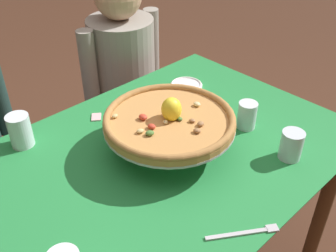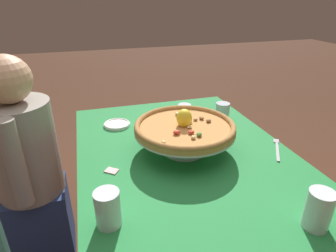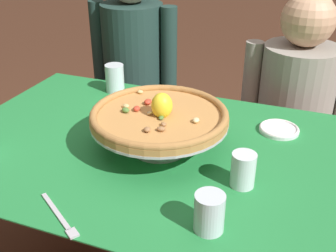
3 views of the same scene
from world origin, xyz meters
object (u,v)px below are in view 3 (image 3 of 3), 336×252
water_glass_front_right (209,215)px  diner_left (135,90)px  dinner_fork (60,217)px  sugar_packet (174,104)px  pizza_stand (160,127)px  diner_right (292,125)px  water_glass_side_right (243,172)px  water_glass_back_left (115,80)px  pizza (160,114)px  side_plate (279,129)px

water_glass_front_right → diner_left: bearing=123.4°
dinner_fork → sugar_packet: dinner_fork is taller
water_glass_front_right → sugar_packet: 0.72m
diner_left → pizza_stand: bearing=-59.1°
sugar_packet → diner_right: 0.63m
water_glass_front_right → water_glass_side_right: water_glass_side_right is taller
dinner_fork → water_glass_front_right: bearing=14.9°
water_glass_back_left → pizza: bearing=-45.8°
diner_left → diner_right: bearing=-2.9°
diner_right → sugar_packet: bearing=-137.7°
water_glass_back_left → diner_left: size_ratio=0.09×
pizza → diner_left: 0.94m
sugar_packet → dinner_fork: bearing=-92.8°
side_plate → diner_left: (-0.80, 0.51, -0.18)m
water_glass_front_right → diner_right: diner_right is taller
water_glass_side_right → side_plate: 0.36m
pizza_stand → diner_left: 0.92m
pizza → water_glass_side_right: size_ratio=4.28×
diner_right → pizza_stand: bearing=-117.0°
diner_right → water_glass_front_right: bearing=-96.3°
pizza → sugar_packet: bearing=102.4°
pizza_stand → water_glass_back_left: size_ratio=3.70×
sugar_packet → diner_right: diner_right is taller
diner_left → water_glass_front_right: bearing=-56.6°
diner_left → diner_right: diner_left is taller
water_glass_back_left → side_plate: 0.71m
water_glass_side_right → side_plate: (0.06, 0.36, -0.03)m
water_glass_side_right → side_plate: water_glass_side_right is taller
dinner_fork → diner_right: diner_right is taller
water_glass_front_right → side_plate: bearing=80.6°
sugar_packet → diner_left: (-0.39, 0.44, -0.17)m
side_plate → diner_left: size_ratio=0.11×
pizza_stand → water_glass_back_left: 0.50m
water_glass_front_right → water_glass_back_left: 0.91m
diner_left → pizza: bearing=-59.1°
pizza_stand → dinner_fork: pizza_stand is taller
pizza_stand → pizza: (0.00, -0.00, 0.05)m
water_glass_side_right → sugar_packet: 0.56m
dinner_fork → sugar_packet: bearing=87.2°
side_plate → diner_right: 0.52m
water_glass_front_right → side_plate: size_ratio=0.73×
pizza → dinner_fork: pizza is taller
water_glass_back_left → dinner_fork: water_glass_back_left is taller
sugar_packet → diner_left: 0.61m
water_glass_side_right → diner_left: size_ratio=0.08×
water_glass_back_left → diner_left: diner_left is taller
pizza_stand → side_plate: size_ratio=3.16×
water_glass_front_right → side_plate: (0.09, 0.56, -0.03)m
pizza → diner_right: (0.37, 0.72, -0.32)m
diner_left → water_glass_back_left: bearing=-75.2°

